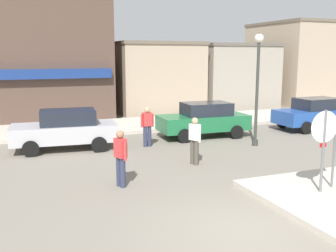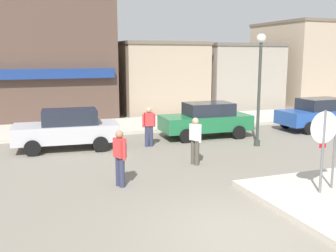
% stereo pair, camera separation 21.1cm
% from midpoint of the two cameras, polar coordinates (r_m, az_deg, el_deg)
% --- Properties ---
extents(ground_plane, '(160.00, 160.00, 0.00)m').
position_cam_midpoint_polar(ground_plane, '(8.68, 11.41, -14.87)').
color(ground_plane, gray).
extents(kerb_far, '(80.00, 4.00, 0.15)m').
position_cam_midpoint_polar(kerb_far, '(20.21, -8.05, -0.06)').
color(kerb_far, beige).
rests_on(kerb_far, ground).
extents(stop_sign, '(0.82, 0.08, 2.30)m').
position_cam_midpoint_polar(stop_sign, '(10.72, 22.12, -2.02)').
color(stop_sign, slate).
rests_on(stop_sign, ground).
extents(one_way_sign, '(0.60, 0.07, 2.10)m').
position_cam_midpoint_polar(one_way_sign, '(11.27, 23.51, -2.52)').
color(one_way_sign, slate).
rests_on(one_way_sign, ground).
extents(lamp_post, '(0.36, 0.36, 4.54)m').
position_cam_midpoint_polar(lamp_post, '(16.12, 13.55, 7.49)').
color(lamp_post, '#333833').
rests_on(lamp_post, ground).
extents(parked_car_nearest, '(4.14, 2.15, 1.56)m').
position_cam_midpoint_polar(parked_car_nearest, '(15.89, -14.05, -0.38)').
color(parked_car_nearest, '#B7B7BC').
rests_on(parked_car_nearest, ground).
extents(parked_car_second, '(4.06, 1.99, 1.56)m').
position_cam_midpoint_polar(parked_car_second, '(17.75, 5.89, 0.97)').
color(parked_car_second, '#1E6B3D').
rests_on(parked_car_second, ground).
extents(parked_car_third, '(4.03, 1.94, 1.56)m').
position_cam_midpoint_polar(parked_car_third, '(20.86, 21.28, 1.70)').
color(parked_car_third, '#234C9E').
rests_on(parked_car_third, ground).
extents(pedestrian_crossing_near, '(0.55, 0.22, 1.61)m').
position_cam_midpoint_polar(pedestrian_crossing_near, '(15.81, -2.41, 0.08)').
color(pedestrian_crossing_near, '#2D334C').
rests_on(pedestrian_crossing_near, ground).
extents(pedestrian_crossing_far, '(0.33, 0.55, 1.61)m').
position_cam_midpoint_polar(pedestrian_crossing_far, '(11.06, -6.46, -4.42)').
color(pedestrian_crossing_far, '#2D334C').
rests_on(pedestrian_crossing_far, ground).
extents(pedestrian_kerb_side, '(0.32, 0.55, 1.61)m').
position_cam_midpoint_polar(pedestrian_kerb_side, '(13.21, 4.42, -1.97)').
color(pedestrian_kerb_side, '#4C473D').
rests_on(pedestrian_kerb_side, ground).
extents(building_corner_shop, '(11.86, 7.48, 7.39)m').
position_cam_midpoint_polar(building_corner_shop, '(24.93, -22.11, 9.61)').
color(building_corner_shop, brown).
rests_on(building_corner_shop, ground).
extents(building_storefront_left_near, '(5.42, 7.19, 4.49)m').
position_cam_midpoint_polar(building_storefront_left_near, '(27.06, -1.91, 7.26)').
color(building_storefront_left_near, tan).
rests_on(building_storefront_left_near, ground).
extents(building_storefront_left_mid, '(5.41, 6.35, 4.44)m').
position_cam_midpoint_polar(building_storefront_left_mid, '(29.12, 9.14, 7.30)').
color(building_storefront_left_mid, '#9E9384').
rests_on(building_storefront_left_mid, ground).
extents(building_storefront_right_near, '(6.24, 6.85, 6.12)m').
position_cam_midpoint_polar(building_storefront_right_near, '(32.90, 19.58, 8.63)').
color(building_storefront_right_near, tan).
rests_on(building_storefront_right_near, ground).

